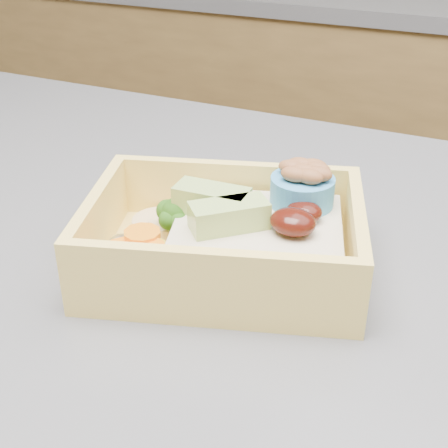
% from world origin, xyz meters
% --- Properties ---
extents(back_cabinets, '(3.20, 0.62, 2.30)m').
position_xyz_m(back_cabinets, '(0.00, 1.23, 0.89)').
color(back_cabinets, brown).
rests_on(back_cabinets, ground).
extents(bento_box, '(0.21, 0.18, 0.07)m').
position_xyz_m(bento_box, '(0.15, 0.02, 0.94)').
color(bento_box, '#FDD868').
rests_on(bento_box, island).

